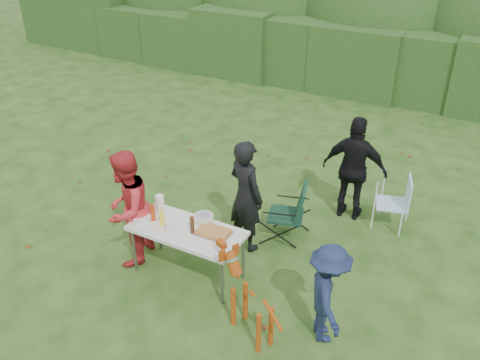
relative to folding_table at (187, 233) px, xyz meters
The scene contains 20 objects.
ground 0.72m from the folding_table, 165.29° to the left, with size 80.00×80.00×0.00m, color #1E4211.
hedge_row 8.06m from the folding_table, 91.42° to the left, with size 22.00×1.40×1.70m, color #23471C.
shrub_backdrop 9.70m from the folding_table, 91.18° to the left, with size 20.00×2.60×3.20m, color #3D6628.
folding_table is the anchor object (origin of this frame).
person_cook 1.03m from the folding_table, 69.08° to the left, with size 0.61×0.40×1.68m, color black.
person_red_jacket 0.90m from the folding_table, behind, with size 0.81×0.63×1.66m, color red.
person_black_puffy 2.83m from the folding_table, 58.67° to the left, with size 0.99×0.41×1.69m, color black.
child 2.00m from the folding_table, ahead, with size 0.82×0.47×1.28m, color #192448.
dog 1.37m from the folding_table, 24.11° to the right, with size 1.00×0.40×0.95m, color #9B400E, non-canonical shape.
camping_chair 1.61m from the folding_table, 59.75° to the left, with size 0.57×0.57×0.91m, color #133927, non-canonical shape.
lawn_chair 3.23m from the folding_table, 49.41° to the left, with size 0.50×0.50×0.85m, color #67B3E7, non-canonical shape.
food_tray 0.37m from the folding_table, 11.39° to the left, with size 0.45×0.30×0.02m, color #B7B7BA.
focaccia_bread 0.38m from the folding_table, 11.39° to the left, with size 0.40×0.26×0.04m, color #C17B3A.
mustard_bottle 0.37m from the folding_table, 167.74° to the right, with size 0.06×0.06×0.20m, color yellow.
ketchup_bottle 0.53m from the folding_table, behind, with size 0.06×0.06×0.22m, color #BB390C.
beer_bottle 0.21m from the folding_table, 15.39° to the right, with size 0.06×0.06×0.24m, color #47230F.
paper_towel_roll 0.59m from the folding_table, 162.68° to the left, with size 0.12×0.12×0.26m, color white.
cup_stack 0.27m from the folding_table, 134.05° to the right, with size 0.08×0.08×0.18m, color white.
pasta_bowl 0.29m from the folding_table, 66.57° to the left, with size 0.26×0.26×0.10m, color silver.
plate_stack 0.64m from the folding_table, 169.88° to the right, with size 0.24×0.24×0.05m, color white.
Camera 1 is at (3.35, -4.44, 4.55)m, focal length 38.00 mm.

